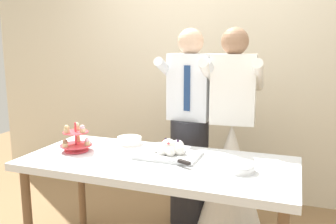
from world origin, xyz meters
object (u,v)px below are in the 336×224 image
at_px(dessert_table, 157,171).
at_px(main_cake_tray, 169,151).
at_px(person_groom, 190,139).
at_px(round_cake, 129,141).
at_px(person_bride, 231,164).
at_px(plate_stack, 240,167).
at_px(cupcake_stand, 76,140).

bearing_deg(dessert_table, main_cake_tray, 66.88).
relative_size(main_cake_tray, person_groom, 0.25).
height_order(main_cake_tray, person_groom, person_groom).
relative_size(round_cake, person_bride, 0.14).
relative_size(dessert_table, main_cake_tray, 4.26).
height_order(dessert_table, person_bride, person_bride).
bearing_deg(person_groom, person_bride, -5.55).
relative_size(main_cake_tray, plate_stack, 2.31).
bearing_deg(plate_stack, person_bride, 104.05).
bearing_deg(plate_stack, person_groom, 126.72).
relative_size(dessert_table, person_groom, 1.08).
bearing_deg(person_bride, round_cake, -151.16).
distance_m(round_cake, person_bride, 0.84).
bearing_deg(person_groom, round_cake, -129.40).
distance_m(cupcake_stand, round_cake, 0.40).
xyz_separation_m(dessert_table, plate_stack, (0.55, -0.02, 0.10)).
bearing_deg(main_cake_tray, person_bride, 58.37).
distance_m(person_groom, person_bride, 0.40).
bearing_deg(round_cake, plate_stack, -17.84).
height_order(plate_stack, person_bride, person_bride).
relative_size(cupcake_stand, plate_stack, 1.26).
relative_size(plate_stack, round_cake, 0.76).
height_order(plate_stack, person_groom, person_groom).
distance_m(dessert_table, main_cake_tray, 0.16).
distance_m(dessert_table, cupcake_stand, 0.64).
bearing_deg(person_bride, plate_stack, -75.95).
bearing_deg(cupcake_stand, main_cake_tray, 9.78).
relative_size(cupcake_stand, person_bride, 0.14).
xyz_separation_m(cupcake_stand, round_cake, (0.29, 0.26, -0.05)).
distance_m(cupcake_stand, person_bride, 1.23).
relative_size(plate_stack, person_groom, 0.11).
bearing_deg(person_bride, cupcake_stand, -146.85).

